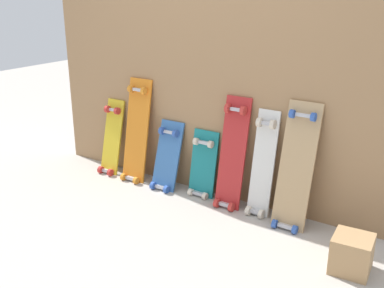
{
  "coord_description": "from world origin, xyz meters",
  "views": [
    {
      "loc": [
        1.8,
        -2.77,
        1.54
      ],
      "look_at": [
        0.0,
        -0.07,
        0.42
      ],
      "focal_mm": 43.02,
      "sensor_mm": 36.0,
      "label": 1
    }
  ],
  "objects_px": {
    "skateboard_orange": "(136,135)",
    "skateboard_natural": "(295,171)",
    "skateboard_white": "(262,168)",
    "wooden_crate": "(352,254)",
    "skateboard_red": "(232,158)",
    "skateboard_teal": "(203,168)",
    "skateboard_yellow": "(112,141)",
    "skateboard_blue": "(167,160)"
  },
  "relations": [
    {
      "from": "skateboard_orange",
      "to": "skateboard_natural",
      "type": "bearing_deg",
      "value": -0.83
    },
    {
      "from": "skateboard_orange",
      "to": "skateboard_white",
      "type": "bearing_deg",
      "value": 0.62
    },
    {
      "from": "skateboard_orange",
      "to": "wooden_crate",
      "type": "height_order",
      "value": "skateboard_orange"
    },
    {
      "from": "skateboard_red",
      "to": "skateboard_orange",
      "type": "bearing_deg",
      "value": -179.82
    },
    {
      "from": "wooden_crate",
      "to": "skateboard_teal",
      "type": "bearing_deg",
      "value": 162.77
    },
    {
      "from": "skateboard_yellow",
      "to": "skateboard_orange",
      "type": "xyz_separation_m",
      "value": [
        0.28,
        0.0,
        0.1
      ]
    },
    {
      "from": "skateboard_red",
      "to": "skateboard_blue",
      "type": "bearing_deg",
      "value": -178.92
    },
    {
      "from": "skateboard_teal",
      "to": "skateboard_white",
      "type": "relative_size",
      "value": 0.71
    },
    {
      "from": "skateboard_white",
      "to": "skateboard_yellow",
      "type": "bearing_deg",
      "value": -179.45
    },
    {
      "from": "wooden_crate",
      "to": "skateboard_orange",
      "type": "bearing_deg",
      "value": 169.27
    },
    {
      "from": "skateboard_red",
      "to": "skateboard_white",
      "type": "relative_size",
      "value": 1.08
    },
    {
      "from": "skateboard_white",
      "to": "skateboard_natural",
      "type": "xyz_separation_m",
      "value": [
        0.25,
        -0.03,
        0.04
      ]
    },
    {
      "from": "skateboard_orange",
      "to": "skateboard_red",
      "type": "height_order",
      "value": "skateboard_orange"
    },
    {
      "from": "skateboard_blue",
      "to": "skateboard_red",
      "type": "height_order",
      "value": "skateboard_red"
    },
    {
      "from": "skateboard_orange",
      "to": "wooden_crate",
      "type": "relative_size",
      "value": 4.21
    },
    {
      "from": "skateboard_white",
      "to": "skateboard_natural",
      "type": "relative_size",
      "value": 0.89
    },
    {
      "from": "skateboard_blue",
      "to": "skateboard_white",
      "type": "height_order",
      "value": "skateboard_white"
    },
    {
      "from": "skateboard_yellow",
      "to": "skateboard_natural",
      "type": "height_order",
      "value": "skateboard_natural"
    },
    {
      "from": "skateboard_teal",
      "to": "wooden_crate",
      "type": "distance_m",
      "value": 1.3
    },
    {
      "from": "skateboard_teal",
      "to": "skateboard_yellow",
      "type": "bearing_deg",
      "value": -177.95
    },
    {
      "from": "skateboard_white",
      "to": "wooden_crate",
      "type": "distance_m",
      "value": 0.86
    },
    {
      "from": "skateboard_red",
      "to": "wooden_crate",
      "type": "xyz_separation_m",
      "value": [
        0.98,
        -0.36,
        -0.26
      ]
    },
    {
      "from": "skateboard_orange",
      "to": "skateboard_white",
      "type": "height_order",
      "value": "skateboard_orange"
    },
    {
      "from": "skateboard_natural",
      "to": "skateboard_white",
      "type": "bearing_deg",
      "value": 172.67
    },
    {
      "from": "skateboard_natural",
      "to": "skateboard_orange",
      "type": "bearing_deg",
      "value": 179.17
    },
    {
      "from": "skateboard_red",
      "to": "skateboard_white",
      "type": "bearing_deg",
      "value": 2.3
    },
    {
      "from": "skateboard_orange",
      "to": "skateboard_white",
      "type": "distance_m",
      "value": 1.13
    },
    {
      "from": "skateboard_blue",
      "to": "skateboard_red",
      "type": "distance_m",
      "value": 0.6
    },
    {
      "from": "skateboard_teal",
      "to": "skateboard_natural",
      "type": "xyz_separation_m",
      "value": [
        0.75,
        -0.05,
        0.16
      ]
    },
    {
      "from": "skateboard_white",
      "to": "skateboard_orange",
      "type": "bearing_deg",
      "value": -179.38
    },
    {
      "from": "skateboard_blue",
      "to": "skateboard_natural",
      "type": "distance_m",
      "value": 1.08
    },
    {
      "from": "skateboard_orange",
      "to": "skateboard_blue",
      "type": "distance_m",
      "value": 0.35
    },
    {
      "from": "skateboard_white",
      "to": "wooden_crate",
      "type": "height_order",
      "value": "skateboard_white"
    },
    {
      "from": "skateboard_yellow",
      "to": "skateboard_red",
      "type": "height_order",
      "value": "skateboard_red"
    },
    {
      "from": "skateboard_teal",
      "to": "skateboard_natural",
      "type": "relative_size",
      "value": 0.64
    },
    {
      "from": "skateboard_red",
      "to": "skateboard_natural",
      "type": "xyz_separation_m",
      "value": [
        0.49,
        -0.02,
        0.01
      ]
    },
    {
      "from": "skateboard_blue",
      "to": "skateboard_red",
      "type": "xyz_separation_m",
      "value": [
        0.58,
        0.01,
        0.14
      ]
    },
    {
      "from": "skateboard_natural",
      "to": "wooden_crate",
      "type": "xyz_separation_m",
      "value": [
        0.49,
        -0.33,
        -0.27
      ]
    },
    {
      "from": "skateboard_orange",
      "to": "skateboard_teal",
      "type": "relative_size",
      "value": 1.57
    },
    {
      "from": "skateboard_orange",
      "to": "skateboard_yellow",
      "type": "bearing_deg",
      "value": -179.74
    },
    {
      "from": "skateboard_orange",
      "to": "skateboard_red",
      "type": "bearing_deg",
      "value": 0.18
    },
    {
      "from": "skateboard_red",
      "to": "skateboard_natural",
      "type": "relative_size",
      "value": 0.96
    }
  ]
}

